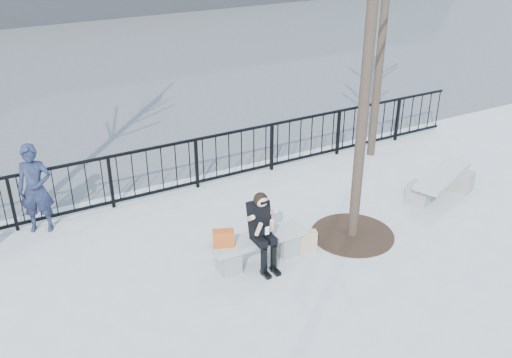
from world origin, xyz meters
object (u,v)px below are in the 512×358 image
bench_main (258,246)px  seated_woman (263,231)px  bench_second (442,182)px  standing_man (35,189)px

bench_main → seated_woman: seated_woman is taller
bench_main → bench_second: (4.37, 0.23, 0.02)m
seated_woman → standing_man: size_ratio=0.80×
bench_second → seated_woman: size_ratio=1.33×
standing_man → bench_second: bearing=2.8°
bench_second → standing_man: bearing=138.0°
seated_woman → bench_second: bearing=5.1°
bench_main → standing_man: 4.13m
seated_woman → standing_man: standing_man is taller
bench_main → bench_second: bearing=3.0°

